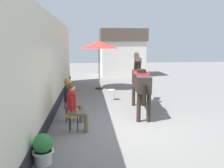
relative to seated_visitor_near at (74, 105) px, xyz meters
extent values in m
plane|color=slate|center=(1.60, 3.40, -0.78)|extent=(40.00, 40.00, 0.00)
cube|color=beige|center=(-0.95, 1.90, 0.92)|extent=(0.30, 14.00, 3.40)
cube|color=black|center=(-0.93, 1.90, -0.60)|extent=(0.34, 14.00, 0.36)
cube|color=silver|center=(3.00, 11.41, 0.52)|extent=(3.20, 2.40, 2.60)
cube|color=brown|center=(3.00, 11.41, 2.27)|extent=(3.40, 2.60, 0.90)
cylinder|color=gold|center=(-0.06, 0.00, -0.31)|extent=(0.34, 0.34, 0.03)
cylinder|color=black|center=(0.08, 0.00, -0.55)|extent=(0.02, 0.02, 0.45)
cylinder|color=black|center=(-0.13, 0.13, -0.55)|extent=(0.02, 0.02, 0.45)
cylinder|color=black|center=(-0.14, -0.12, -0.55)|extent=(0.02, 0.02, 0.45)
cube|color=brown|center=(-0.06, 0.00, -0.20)|extent=(0.25, 0.33, 0.20)
cube|color=maroon|center=(-0.06, 0.00, 0.12)|extent=(0.23, 0.35, 0.44)
sphere|color=tan|center=(-0.06, 0.00, 0.47)|extent=(0.20, 0.20, 0.20)
sphere|color=#593319|center=(-0.08, 0.00, 0.50)|extent=(0.22, 0.22, 0.22)
cylinder|color=brown|center=(0.13, 0.08, -0.25)|extent=(0.38, 0.14, 0.13)
cylinder|color=brown|center=(0.32, 0.07, -0.55)|extent=(0.11, 0.11, 0.46)
cylinder|color=brown|center=(0.12, -0.08, -0.25)|extent=(0.38, 0.14, 0.13)
cylinder|color=brown|center=(0.31, -0.09, -0.55)|extent=(0.11, 0.11, 0.46)
cylinder|color=maroon|center=(-0.04, 0.20, 0.07)|extent=(0.09, 0.09, 0.42)
cylinder|color=maroon|center=(-0.05, -0.20, 0.07)|extent=(0.09, 0.09, 0.42)
cylinder|color=#194C99|center=(-0.22, 0.86, -0.31)|extent=(0.34, 0.34, 0.03)
cylinder|color=black|center=(-0.08, 0.84, -0.55)|extent=(0.02, 0.02, 0.45)
cylinder|color=black|center=(-0.28, 0.99, -0.55)|extent=(0.02, 0.02, 0.45)
cylinder|color=black|center=(-0.30, 0.75, -0.55)|extent=(0.02, 0.02, 0.45)
cube|color=brown|center=(-0.22, 0.86, -0.20)|extent=(0.27, 0.34, 0.20)
cube|color=black|center=(-0.22, 0.86, 0.12)|extent=(0.26, 0.36, 0.44)
sphere|color=tan|center=(-0.22, 0.86, 0.47)|extent=(0.20, 0.20, 0.20)
sphere|color=olive|center=(-0.24, 0.86, 0.50)|extent=(0.22, 0.22, 0.22)
cylinder|color=brown|center=(-0.02, 0.92, -0.25)|extent=(0.39, 0.17, 0.13)
cylinder|color=brown|center=(0.17, 0.90, -0.55)|extent=(0.11, 0.11, 0.46)
cylinder|color=brown|center=(-0.04, 0.76, -0.25)|extent=(0.39, 0.17, 0.13)
cylinder|color=brown|center=(0.15, 0.74, -0.55)|extent=(0.11, 0.11, 0.46)
cylinder|color=black|center=(-0.18, 1.05, 0.07)|extent=(0.09, 0.09, 0.42)
cylinder|color=black|center=(-0.22, 0.66, 0.07)|extent=(0.09, 0.09, 0.42)
cube|color=#2D231E|center=(2.20, 1.57, 0.38)|extent=(0.69, 2.24, 0.52)
cylinder|color=#2D231E|center=(2.16, 2.56, -0.33)|extent=(0.13, 0.13, 0.90)
cylinder|color=#2D231E|center=(2.47, 2.52, -0.33)|extent=(0.13, 0.13, 0.90)
cylinder|color=#2D231E|center=(1.94, 0.63, -0.33)|extent=(0.13, 0.13, 0.90)
cylinder|color=#2D231E|center=(2.25, 0.59, -0.33)|extent=(0.13, 0.13, 0.90)
cylinder|color=#2D231E|center=(2.34, 2.76, 0.77)|extent=(0.35, 0.66, 0.73)
cube|color=#2D231E|center=(2.38, 3.10, 1.08)|extent=(0.24, 0.55, 0.40)
cube|color=black|center=(2.34, 2.74, 0.91)|extent=(0.11, 0.63, 0.48)
cylinder|color=black|center=(2.08, 0.43, 0.11)|extent=(0.11, 0.11, 0.65)
cube|color=red|center=(2.19, 1.47, 0.66)|extent=(0.56, 0.65, 0.03)
cube|color=black|center=(2.19, 1.47, 0.73)|extent=(0.33, 0.47, 0.12)
cylinder|color=beige|center=(-0.54, -1.70, -0.64)|extent=(0.34, 0.34, 0.28)
cylinder|color=beige|center=(-0.54, -1.70, -0.52)|extent=(0.43, 0.43, 0.04)
sphere|color=#2D7A38|center=(-0.54, -1.70, -0.34)|extent=(0.40, 0.40, 0.40)
cylinder|color=black|center=(0.98, 6.10, -0.75)|extent=(0.44, 0.44, 0.06)
cylinder|color=olive|center=(0.98, 6.10, 0.32)|extent=(0.04, 0.04, 2.20)
cone|color=red|center=(0.98, 6.10, 1.60)|extent=(2.10, 2.10, 0.40)
cylinder|color=white|center=(1.38, 3.54, -0.33)|extent=(0.32, 0.32, 0.03)
cylinder|color=silver|center=(1.51, 3.54, -0.56)|extent=(0.02, 0.02, 0.43)
cylinder|color=silver|center=(1.32, 3.66, -0.56)|extent=(0.02, 0.02, 0.43)
cylinder|color=silver|center=(1.32, 3.43, -0.56)|extent=(0.02, 0.02, 0.43)
cube|color=maroon|center=(-0.25, 1.82, -0.68)|extent=(0.30, 0.26, 0.20)
camera|label=1|loc=(0.40, -6.17, 1.64)|focal=36.89mm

